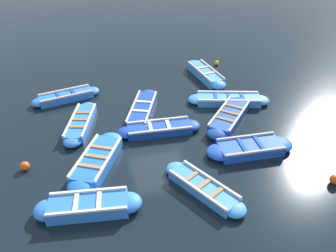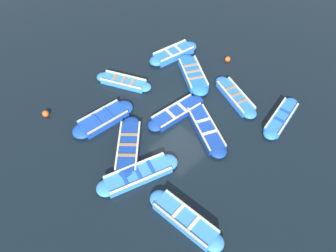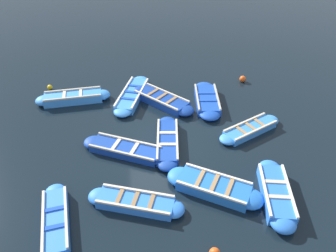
% 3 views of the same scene
% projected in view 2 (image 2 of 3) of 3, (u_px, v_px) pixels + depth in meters
% --- Properties ---
extents(ground_plane, '(120.00, 120.00, 0.00)m').
position_uv_depth(ground_plane, '(181.00, 120.00, 16.20)').
color(ground_plane, black).
extents(boat_far_corner, '(3.34, 1.71, 0.38)m').
position_uv_depth(boat_far_corner, '(235.00, 97.00, 17.01)').
color(boat_far_corner, blue).
rests_on(boat_far_corner, ground).
extents(boat_drifting, '(1.11, 3.43, 0.38)m').
position_uv_depth(boat_drifting, '(176.00, 113.00, 16.31)').
color(boat_drifting, navy).
rests_on(boat_drifting, ground).
extents(boat_outer_left, '(3.41, 2.48, 0.46)m').
position_uv_depth(boat_outer_left, '(193.00, 74.00, 18.03)').
color(boat_outer_left, blue).
rests_on(boat_outer_left, ground).
extents(boat_mid_row, '(3.13, 2.07, 0.35)m').
position_uv_depth(boat_mid_row, '(124.00, 82.00, 17.72)').
color(boat_mid_row, '#3884E0').
rests_on(boat_mid_row, ground).
extents(boat_inner_gap, '(1.24, 3.38, 0.42)m').
position_uv_depth(boat_inner_gap, '(103.00, 119.00, 16.03)').
color(boat_inner_gap, '#1947B7').
rests_on(boat_inner_gap, ground).
extents(boat_bow_out, '(1.96, 3.81, 0.39)m').
position_uv_depth(boat_bow_out, '(138.00, 175.00, 14.08)').
color(boat_bow_out, '#3884E0').
rests_on(boat_bow_out, ground).
extents(boat_end_of_row, '(1.34, 3.28, 0.47)m').
position_uv_depth(boat_end_of_row, '(173.00, 53.00, 19.14)').
color(boat_end_of_row, blue).
rests_on(boat_end_of_row, ground).
extents(boat_broadside, '(3.17, 3.17, 0.44)m').
position_uv_depth(boat_broadside, '(128.00, 147.00, 14.96)').
color(boat_broadside, navy).
rests_on(boat_broadside, ground).
extents(boat_tucked, '(3.60, 2.22, 0.37)m').
position_uv_depth(boat_tucked, '(206.00, 128.00, 15.69)').
color(boat_tucked, navy).
rests_on(boat_tucked, ground).
extents(boat_alongside, '(1.24, 3.23, 0.39)m').
position_uv_depth(boat_alongside, '(281.00, 118.00, 16.10)').
color(boat_alongside, blue).
rests_on(boat_alongside, ground).
extents(boat_centre, '(3.57, 1.11, 0.46)m').
position_uv_depth(boat_centre, '(185.00, 220.00, 12.78)').
color(boat_centre, '#3884E0').
rests_on(boat_centre, ground).
extents(buoy_yellow_far, '(0.34, 0.34, 0.34)m').
position_uv_depth(buoy_yellow_far, '(46.00, 114.00, 16.26)').
color(buoy_yellow_far, '#E05119').
rests_on(buoy_yellow_far, ground).
extents(buoy_white_drifting, '(0.32, 0.32, 0.32)m').
position_uv_depth(buoy_white_drifting, '(228.00, 59.00, 18.89)').
color(buoy_white_drifting, '#E05119').
rests_on(buoy_white_drifting, ground).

